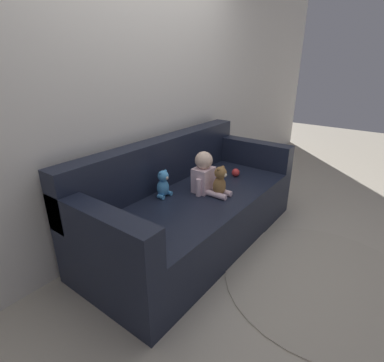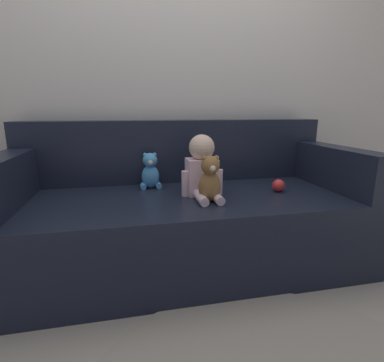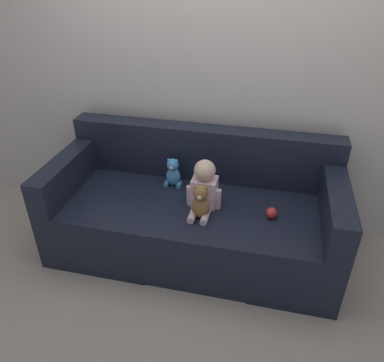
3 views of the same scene
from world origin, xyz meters
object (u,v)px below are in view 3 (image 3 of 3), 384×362
object	(u,v)px
couch	(195,213)
toy_ball	(272,213)
plush_toy_side	(173,173)
person_baby	(204,187)
teddy_bear_brown	(201,202)

from	to	relation	value
couch	toy_ball	size ratio (longest dim) A/B	26.96
couch	plush_toy_side	xyz separation A→B (m)	(-0.21, 0.14, 0.26)
person_baby	teddy_bear_brown	distance (m)	0.15
plush_toy_side	toy_ball	xyz separation A→B (m)	(0.79, -0.27, -0.07)
teddy_bear_brown	person_baby	bearing A→B (deg)	92.98
person_baby	plush_toy_side	xyz separation A→B (m)	(-0.30, 0.23, -0.05)
couch	toy_ball	distance (m)	0.63
couch	teddy_bear_brown	world-z (taller)	couch
couch	person_baby	bearing A→B (deg)	-45.78
toy_ball	plush_toy_side	bearing A→B (deg)	161.51
toy_ball	teddy_bear_brown	bearing A→B (deg)	-167.12
couch	teddy_bear_brown	distance (m)	0.38
person_baby	toy_ball	world-z (taller)	person_baby
plush_toy_side	couch	bearing A→B (deg)	-33.17
couch	teddy_bear_brown	bearing A→B (deg)	-67.99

